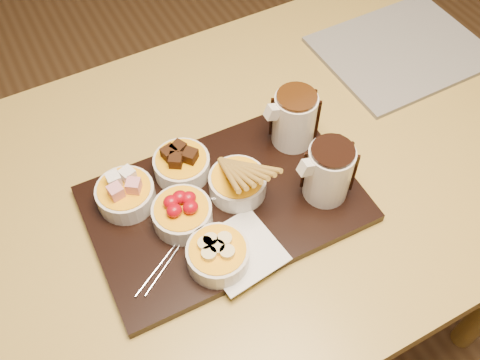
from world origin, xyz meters
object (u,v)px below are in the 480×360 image
bowl_strawberries (182,215)px  dining_table (245,201)px  serving_board (225,204)px  newspaper (402,50)px  pitcher_milk_chocolate (294,119)px  pitcher_dark_chocolate (328,173)px

bowl_strawberries → dining_table: bearing=20.4°
serving_board → newspaper: 0.56m
bowl_strawberries → pitcher_milk_chocolate: bearing=15.0°
pitcher_dark_chocolate → dining_table: bearing=130.0°
bowl_strawberries → pitcher_milk_chocolate: pitcher_milk_chocolate is taller
dining_table → pitcher_dark_chocolate: bearing=-51.4°
dining_table → pitcher_milk_chocolate: pitcher_milk_chocolate is taller
dining_table → bowl_strawberries: bowl_strawberries is taller
pitcher_milk_chocolate → pitcher_dark_chocolate: bearing=-94.4°
pitcher_dark_chocolate → newspaper: pitcher_dark_chocolate is taller
pitcher_dark_chocolate → pitcher_milk_chocolate: same height
serving_board → pitcher_dark_chocolate: 0.19m
newspaper → bowl_strawberries: bearing=-163.6°
dining_table → serving_board: size_ratio=2.61×
pitcher_dark_chocolate → pitcher_milk_chocolate: (0.01, 0.13, 0.00)m
serving_board → newspaper: (0.53, 0.18, -0.00)m
newspaper → serving_board: bearing=-161.6°
bowl_strawberries → newspaper: 0.64m
dining_table → pitcher_milk_chocolate: 0.20m
serving_board → bowl_strawberries: bowl_strawberries is taller
bowl_strawberries → newspaper: (0.61, 0.18, -0.03)m
pitcher_dark_chocolate → pitcher_milk_chocolate: 0.13m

